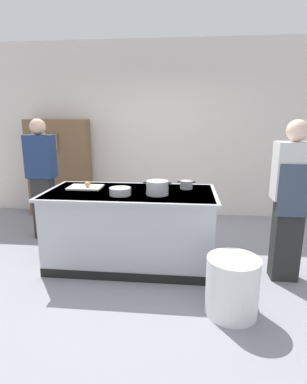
# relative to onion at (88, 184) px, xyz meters

# --- Properties ---
(ground_plane) EXTENTS (10.00, 10.00, 0.00)m
(ground_plane) POSITION_rel_onion_xyz_m (0.53, -0.07, -0.96)
(ground_plane) COLOR gray
(back_wall) EXTENTS (6.40, 0.12, 3.00)m
(back_wall) POSITION_rel_onion_xyz_m (0.53, 2.03, 0.54)
(back_wall) COLOR silver
(back_wall) RESTS_ON ground_plane
(counter_island) EXTENTS (1.98, 0.98, 0.90)m
(counter_island) POSITION_rel_onion_xyz_m (0.53, -0.07, -0.49)
(counter_island) COLOR #B7BABF
(counter_island) RESTS_ON ground_plane
(cutting_board) EXTENTS (0.40, 0.28, 0.02)m
(cutting_board) POSITION_rel_onion_xyz_m (-0.04, 0.04, -0.05)
(cutting_board) COLOR silver
(cutting_board) RESTS_ON counter_island
(onion) EXTENTS (0.07, 0.07, 0.07)m
(onion) POSITION_rel_onion_xyz_m (0.00, 0.00, 0.00)
(onion) COLOR tan
(onion) RESTS_ON cutting_board
(stock_pot) EXTENTS (0.31, 0.25, 0.16)m
(stock_pot) POSITION_rel_onion_xyz_m (0.86, -0.19, 0.02)
(stock_pot) COLOR #B7BABF
(stock_pot) RESTS_ON counter_island
(sauce_pan) EXTENTS (0.22, 0.15, 0.10)m
(sauce_pan) POSITION_rel_onion_xyz_m (1.18, 0.13, -0.01)
(sauce_pan) COLOR #99999E
(sauce_pan) RESTS_ON counter_island
(mixing_bowl) EXTENTS (0.24, 0.24, 0.08)m
(mixing_bowl) POSITION_rel_onion_xyz_m (0.45, -0.25, -0.01)
(mixing_bowl) COLOR #B7BABF
(mixing_bowl) RESTS_ON counter_island
(trash_bin) EXTENTS (0.47, 0.47, 0.54)m
(trash_bin) POSITION_rel_onion_xyz_m (1.60, -0.97, -0.69)
(trash_bin) COLOR white
(trash_bin) RESTS_ON ground_plane
(person_chef) EXTENTS (0.38, 0.25, 1.72)m
(person_chef) POSITION_rel_onion_xyz_m (2.26, -0.26, -0.04)
(person_chef) COLOR #282828
(person_chef) RESTS_ON ground_plane
(person_guest) EXTENTS (0.38, 0.24, 1.72)m
(person_guest) POSITION_rel_onion_xyz_m (-0.87, 0.64, -0.04)
(person_guest) COLOR #2B2B2B
(person_guest) RESTS_ON ground_plane
(bookshelf) EXTENTS (1.10, 0.31, 1.70)m
(bookshelf) POSITION_rel_onion_xyz_m (-1.07, 1.73, -0.10)
(bookshelf) COLOR brown
(bookshelf) RESTS_ON ground_plane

